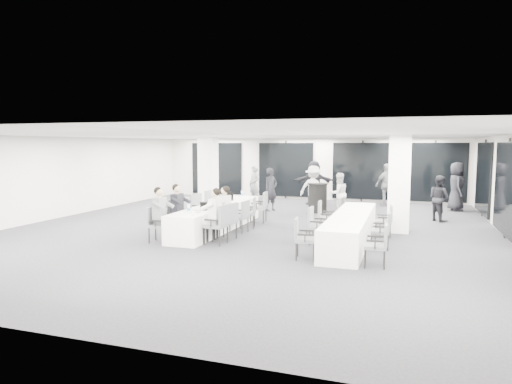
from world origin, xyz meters
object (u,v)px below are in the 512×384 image
Objects in this scene: standing_guest_h at (439,195)px; standing_guest_b at (339,191)px; standing_guest_f at (314,180)px; chair_main_left_far at (213,203)px; cocktail_table at (318,198)px; chair_main_right_fourth at (250,211)px; chair_main_right_mid at (241,214)px; standing_guest_a at (271,187)px; banquet_table_side at (351,229)px; chair_main_left_fourth at (200,207)px; chair_main_right_second at (228,219)px; chair_side_right_near at (379,242)px; chair_main_left_second at (174,215)px; standing_guest_d at (387,182)px; chair_side_right_far at (386,219)px; ice_bucket_far at (230,196)px; chair_side_right_mid at (383,228)px; standing_guest_e at (457,183)px; chair_side_left_far at (325,216)px; standing_guest_c at (313,185)px; chair_main_left_near at (156,222)px; chair_side_left_near at (302,236)px; standing_guest_g at (254,182)px; chair_main_right_near at (219,222)px; ice_bucket_near at (204,206)px.

standing_guest_b is at bearing 42.77° from standing_guest_h.
chair_main_left_far is at bearing 50.07° from standing_guest_f.
cocktail_table is 1.16× the size of chair_main_right_fourth.
chair_main_right_fourth is at bearing 6.99° from chair_main_right_mid.
standing_guest_a is 0.88× the size of standing_guest_f.
chair_main_right_fourth is at bearing 158.92° from banquet_table_side.
chair_main_left_fourth is 2.43m from chair_main_right_second.
chair_main_right_mid is at bearing 86.30° from standing_guest_h.
cocktail_table is at bearing 16.75° from chair_side_right_near.
standing_guest_d is at bearing 140.16° from chair_main_left_second.
chair_side_right_far is 3.21× the size of ice_bucket_far.
standing_guest_b reaches higher than chair_side_right_mid.
standing_guest_b reaches higher than chair_main_right_second.
standing_guest_e reaches higher than chair_main_left_second.
standing_guest_d is (5.37, 5.48, 0.43)m from chair_main_left_far.
standing_guest_a is at bearing -149.23° from chair_side_left_far.
standing_guest_h is at bearing 134.98° from standing_guest_b.
cocktail_table is at bearing 109.78° from banquet_table_side.
standing_guest_c is at bearing 160.30° from chair_main_left_fourth.
standing_guest_b reaches higher than banquet_table_side.
chair_main_right_fourth is 1.04× the size of chair_side_right_mid.
standing_guest_b is at bearing -19.06° from chair_main_right_mid.
chair_side_right_near is 9.53m from standing_guest_e.
ice_bucket_far is (0.80, 3.17, 0.36)m from chair_main_left_near.
chair_main_left_far reaches higher than banquet_table_side.
chair_side_right_mid is 5.58m from standing_guest_b.
chair_main_right_fourth is at bearing -30.38° from ice_bucket_far.
chair_main_left_fourth reaches higher than chair_main_right_fourth.
standing_guest_c is at bearing 61.62° from ice_bucket_far.
chair_main_left_second is at bearing 17.64° from standing_guest_b.
chair_main_right_second is 1.09× the size of chair_side_left_near.
standing_guest_c is at bearing 28.87° from chair_side_right_far.
chair_main_right_mid is at bearing -42.48° from standing_guest_g.
standing_guest_g is at bearing 25.61° from chair_main_right_second.
chair_main_left_near is at bearing 103.33° from chair_main_right_near.
standing_guest_d reaches higher than chair_side_right_mid.
standing_guest_f is 8.99× the size of ice_bucket_near.
standing_guest_e is at bearing 36.96° from ice_bucket_far.
ice_bucket_near is at bearing 81.63° from chair_main_left_second.
ice_bucket_far reaches higher than chair_main_right_mid.
chair_main_left_near is at bearing 79.19° from standing_guest_c.
chair_main_right_near is at bearing -116.35° from chair_side_left_near.
standing_guest_f reaches higher than standing_guest_b.
chair_main_right_second is (-3.15, -0.57, 0.19)m from banquet_table_side.
standing_guest_d is (1.56, 2.81, 0.14)m from standing_guest_b.
chair_main_left_fourth is 0.58× the size of standing_guest_b.
banquet_table_side is at bearing 94.27° from standing_guest_f.
chair_side_left_near is at bearing 129.80° from chair_side_right_mid.
standing_guest_b is (3.81, 6.30, 0.33)m from chair_main_left_near.
standing_guest_c is 1.13× the size of standing_guest_h.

